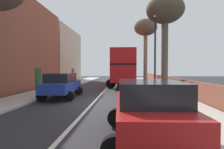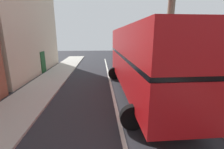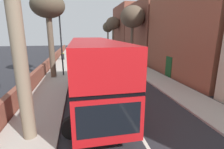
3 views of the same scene
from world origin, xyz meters
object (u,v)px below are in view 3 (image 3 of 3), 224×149
object	(u,v)px
street_tree_left_2	(113,24)
street_tree_right_1	(48,9)
litter_bin_right	(63,56)
parked_car_blue_left_2	(120,61)
parked_car_red_right_1	(80,55)
street_tree_left_4	(108,28)
lamppost_right	(61,40)
double_decker_bus	(94,68)
parked_car_blue_left_0	(102,49)
street_tree_left_0	(133,17)

from	to	relation	value
street_tree_left_2	street_tree_right_1	bearing A→B (deg)	63.82
litter_bin_right	parked_car_blue_left_2	bearing A→B (deg)	132.33
parked_car_blue_left_2	street_tree_right_1	size ratio (longest dim) A/B	0.57
parked_car_red_right_1	street_tree_right_1	world-z (taller)	street_tree_right_1
street_tree_left_4	lamppost_right	distance (m)	28.07
parked_car_blue_left_2	street_tree_left_2	size ratio (longest dim) A/B	0.58
street_tree_right_1	street_tree_left_2	size ratio (longest dim) A/B	1.02
double_decker_bus	lamppost_right	world-z (taller)	lamppost_right
double_decker_bus	street_tree_left_2	distance (m)	29.09
street_tree_right_1	parked_car_red_right_1	bearing A→B (deg)	-104.37
parked_car_red_right_1	street_tree_left_2	size ratio (longest dim) A/B	0.53
parked_car_blue_left_2	litter_bin_right	distance (m)	11.58
parked_car_blue_left_0	lamppost_right	world-z (taller)	lamppost_right
parked_car_red_right_1	street_tree_left_2	bearing A→B (deg)	-126.05
parked_car_red_right_1	parked_car_blue_left_2	distance (m)	8.98
street_tree_left_0	street_tree_right_1	size ratio (longest dim) A/B	1.01
parked_car_blue_left_2	street_tree_right_1	xyz separation A→B (m)	(7.69, 3.04, 5.66)
parked_car_red_right_1	street_tree_left_0	size ratio (longest dim) A/B	0.52
double_decker_bus	parked_car_blue_left_0	size ratio (longest dim) A/B	2.53
parked_car_red_right_1	litter_bin_right	bearing A→B (deg)	-21.36
lamppost_right	street_tree_right_1	bearing A→B (deg)	36.24
street_tree_left_0	street_tree_left_4	bearing A→B (deg)	-90.04
parked_car_red_right_1	street_tree_right_1	bearing A→B (deg)	75.63
litter_bin_right	parked_car_blue_left_0	bearing A→B (deg)	-132.97
parked_car_blue_left_0	parked_car_red_right_1	distance (m)	10.70
parked_car_blue_left_2	double_decker_bus	bearing A→B (deg)	67.35
street_tree_right_1	street_tree_left_0	bearing A→B (deg)	-148.26
lamppost_right	litter_bin_right	world-z (taller)	lamppost_right
street_tree_right_1	street_tree_left_2	distance (m)	23.37
litter_bin_right	street_tree_left_2	bearing A→B (deg)	-138.02
street_tree_right_1	double_decker_bus	bearing A→B (deg)	116.47
double_decker_bus	litter_bin_right	distance (m)	19.04
double_decker_bus	street_tree_left_0	xyz separation A→B (m)	(-6.68, -13.31, 4.19)
street_tree_left_0	street_tree_left_4	xyz separation A→B (m)	(-0.01, -20.78, -0.81)
parked_car_red_right_1	street_tree_left_4	bearing A→B (deg)	-114.35
street_tree_left_0	lamppost_right	bearing A→B (deg)	31.29
parked_car_blue_left_2	lamppost_right	xyz separation A→B (m)	(6.80, 2.39, 2.84)
street_tree_left_0	lamppost_right	distance (m)	11.20
parked_car_blue_left_2	street_tree_left_2	bearing A→B (deg)	-98.31
parked_car_red_right_1	parked_car_blue_left_0	bearing A→B (deg)	-117.85
parked_car_red_right_1	street_tree_left_2	world-z (taller)	street_tree_left_2
parked_car_blue_left_0	street_tree_left_0	xyz separation A→B (m)	(-2.48, 13.68, 5.60)
parked_car_blue_left_0	parked_car_blue_left_2	world-z (taller)	parked_car_blue_left_2
parked_car_red_right_1	street_tree_left_2	distance (m)	14.04
street_tree_left_2	lamppost_right	xyz separation A→B (m)	(9.42, 20.32, -2.60)
parked_car_blue_left_2	street_tree_right_1	world-z (taller)	street_tree_right_1
parked_car_blue_left_0	parked_car_blue_left_2	xyz separation A→B (m)	(0.00, 16.93, 0.02)
parked_car_blue_left_0	double_decker_bus	bearing A→B (deg)	81.16
parked_car_blue_left_0	litter_bin_right	xyz separation A→B (m)	(7.80, 8.37, -0.29)
parked_car_blue_left_0	parked_car_blue_left_2	bearing A→B (deg)	90.00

